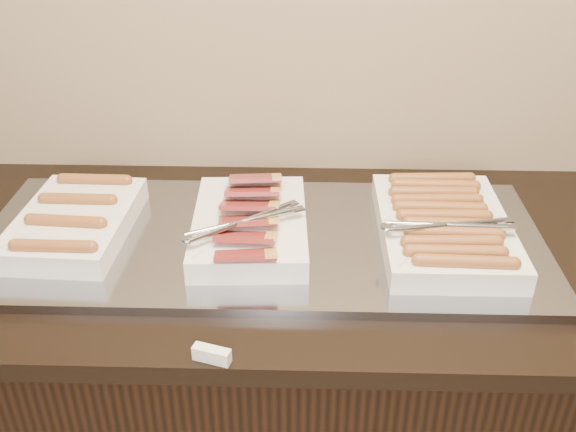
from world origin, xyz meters
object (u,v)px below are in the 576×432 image
Objects in this scene: warming_tray at (261,240)px; dish_left at (75,222)px; dish_center at (249,224)px; counter at (265,393)px; dish_right at (444,226)px.

warming_tray is 3.45× the size of dish_left.
dish_center is (0.37, -0.00, 0.00)m from dish_left.
warming_tray reaches higher than counter.
dish_center is at bearing -169.72° from counter.
dish_left is at bearing 176.72° from dish_center.
dish_center reaches higher than dish_right.
dish_center is 0.41m from dish_right.
counter is 5.18× the size of dish_right.
dish_center is 0.96× the size of dish_right.
warming_tray is 0.05m from dish_center.
counter is at bearing 2.54° from dish_left.
dish_right is at bearing -2.48° from dish_center.
dish_right is (0.38, -0.00, 0.04)m from warming_tray.
dish_right reaches higher than counter.
counter is 5.40× the size of dish_center.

